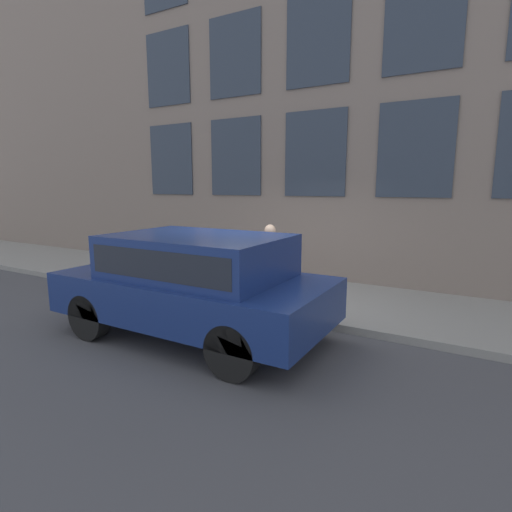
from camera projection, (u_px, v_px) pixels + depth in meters
name	position (u px, v px, depth m)	size (l,w,h in m)	color
ground_plane	(251.00, 316.00, 7.21)	(80.00, 80.00, 0.00)	#47474C
sidewalk	(286.00, 294.00, 8.45)	(2.92, 60.00, 0.13)	gray
building_facade	(320.00, 39.00, 8.88)	(0.33, 40.00, 11.10)	gray
fire_hydrant	(242.00, 276.00, 7.91)	(0.36, 0.46, 0.85)	red
person	(270.00, 253.00, 8.10)	(0.35, 0.23, 1.43)	navy
parked_truck_navy_near	(195.00, 278.00, 6.08)	(2.03, 4.20, 1.60)	black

